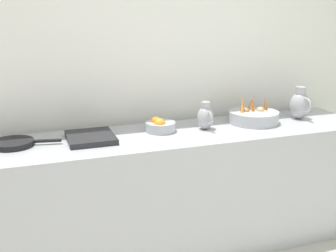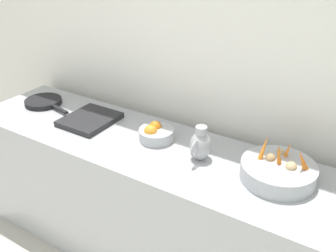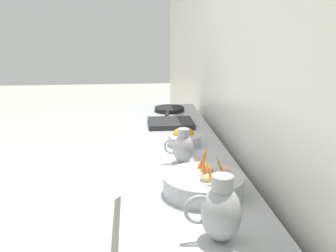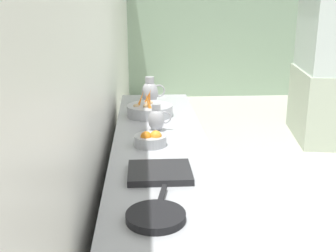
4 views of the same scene
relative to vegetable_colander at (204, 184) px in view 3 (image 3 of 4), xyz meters
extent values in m
cube|color=white|center=(-0.37, -0.09, 0.57)|extent=(0.10, 9.36, 3.00)
cube|color=#ADAFB5|center=(0.06, -0.59, -0.49)|extent=(0.64, 2.80, 0.88)
cylinder|color=#ADAFB5|center=(0.00, 0.00, 0.00)|extent=(0.38, 0.38, 0.09)
torus|color=#ADAFB5|center=(0.00, 0.00, -0.04)|extent=(0.22, 0.22, 0.01)
cone|color=orange|center=(0.00, -0.01, 0.08)|extent=(0.06, 0.06, 0.14)
cone|color=orange|center=(-0.07, 0.01, 0.09)|extent=(0.08, 0.06, 0.15)
cone|color=orange|center=(-0.01, 0.11, 0.09)|extent=(0.10, 0.09, 0.15)
cone|color=orange|center=(-0.01, -0.09, 0.09)|extent=(0.08, 0.06, 0.16)
ellipsoid|color=#9E7F56|center=(-0.02, -0.05, 0.04)|extent=(0.06, 0.05, 0.05)
ellipsoid|color=tan|center=(-0.11, -0.03, 0.04)|extent=(0.05, 0.05, 0.04)
ellipsoid|color=tan|center=(0.00, 0.06, 0.04)|extent=(0.06, 0.05, 0.05)
cylinder|color=#ADAFB5|center=(-0.01, -0.74, -0.01)|extent=(0.21, 0.21, 0.07)
sphere|color=orange|center=(0.03, -0.75, 0.02)|extent=(0.08, 0.08, 0.08)
sphere|color=orange|center=(-0.04, -0.76, 0.02)|extent=(0.08, 0.08, 0.08)
ellipsoid|color=#A3A3A8|center=(0.01, 0.40, 0.06)|extent=(0.15, 0.15, 0.21)
cylinder|color=#A3A3A8|center=(0.01, 0.40, 0.18)|extent=(0.08, 0.08, 0.06)
torus|color=#A3A3A8|center=(0.09, 0.40, 0.08)|extent=(0.11, 0.01, 0.11)
ellipsoid|color=#A3A3A8|center=(0.04, -0.42, 0.03)|extent=(0.12, 0.12, 0.17)
cylinder|color=#A3A3A8|center=(0.04, -0.42, 0.13)|extent=(0.06, 0.06, 0.04)
torus|color=#A3A3A8|center=(0.11, -0.42, 0.05)|extent=(0.09, 0.01, 0.09)
cube|color=#232326|center=(0.03, -1.23, -0.03)|extent=(0.34, 0.30, 0.04)
cylinder|color=black|center=(-0.01, -1.71, -0.03)|extent=(0.26, 0.26, 0.03)
cube|color=black|center=(0.03, -1.50, -0.02)|extent=(0.05, 0.17, 0.02)
camera|label=1|loc=(2.60, -1.60, 0.75)|focal=43.71mm
camera|label=2|loc=(1.60, 0.35, 1.08)|focal=40.09mm
camera|label=3|loc=(0.33, 1.68, 0.74)|focal=42.56mm
camera|label=4|loc=(-0.05, -3.29, 0.85)|focal=44.33mm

